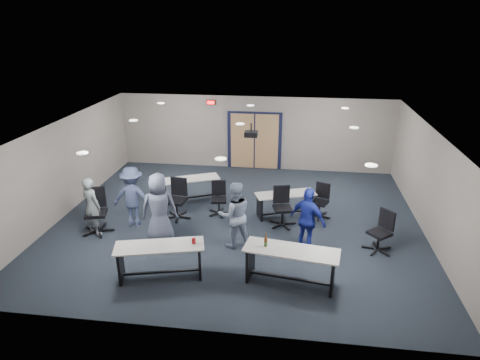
# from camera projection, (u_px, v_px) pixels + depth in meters

# --- Properties ---
(floor) EXTENTS (10.00, 10.00, 0.00)m
(floor) POSITION_uv_depth(u_px,v_px,m) (238.00, 221.00, 12.02)
(floor) COLOR black
(floor) RESTS_ON ground
(back_wall) EXTENTS (10.00, 0.04, 2.70)m
(back_wall) POSITION_uv_depth(u_px,v_px,m) (255.00, 133.00, 15.68)
(back_wall) COLOR gray
(back_wall) RESTS_ON floor
(front_wall) EXTENTS (10.00, 0.04, 2.70)m
(front_wall) POSITION_uv_depth(u_px,v_px,m) (202.00, 268.00, 7.37)
(front_wall) COLOR gray
(front_wall) RESTS_ON floor
(left_wall) EXTENTS (0.04, 9.00, 2.70)m
(left_wall) POSITION_uv_depth(u_px,v_px,m) (64.00, 168.00, 12.15)
(left_wall) COLOR gray
(left_wall) RESTS_ON floor
(right_wall) EXTENTS (0.04, 9.00, 2.70)m
(right_wall) POSITION_uv_depth(u_px,v_px,m) (431.00, 185.00, 10.91)
(right_wall) COLOR gray
(right_wall) RESTS_ON floor
(ceiling) EXTENTS (10.00, 9.00, 0.04)m
(ceiling) POSITION_uv_depth(u_px,v_px,m) (238.00, 127.00, 11.04)
(ceiling) COLOR white
(ceiling) RESTS_ON back_wall
(double_door) EXTENTS (2.00, 0.07, 2.20)m
(double_door) POSITION_uv_depth(u_px,v_px,m) (254.00, 141.00, 15.76)
(double_door) COLOR black
(double_door) RESTS_ON back_wall
(exit_sign) EXTENTS (0.32, 0.07, 0.18)m
(exit_sign) POSITION_uv_depth(u_px,v_px,m) (211.00, 102.00, 15.43)
(exit_sign) COLOR black
(exit_sign) RESTS_ON back_wall
(ceiling_projector) EXTENTS (0.35, 0.32, 0.37)m
(ceiling_projector) POSITION_uv_depth(u_px,v_px,m) (251.00, 134.00, 11.57)
(ceiling_projector) COLOR black
(ceiling_projector) RESTS_ON ceiling
(ceiling_can_lights) EXTENTS (6.24, 5.74, 0.02)m
(ceiling_can_lights) POSITION_uv_depth(u_px,v_px,m) (239.00, 126.00, 11.28)
(ceiling_can_lights) COLOR white
(ceiling_can_lights) RESTS_ON ceiling
(table_front_left) EXTENTS (2.02, 1.10, 0.90)m
(table_front_left) POSITION_uv_depth(u_px,v_px,m) (160.00, 255.00, 9.30)
(table_front_left) COLOR #B8B4AD
(table_front_left) RESTS_ON floor
(table_front_right) EXTENTS (2.08, 0.96, 1.11)m
(table_front_right) POSITION_uv_depth(u_px,v_px,m) (290.00, 260.00, 9.07)
(table_front_right) COLOR #B8B4AD
(table_front_right) RESTS_ON floor
(table_back_left) EXTENTS (1.88, 1.30, 0.73)m
(table_back_left) POSITION_uv_depth(u_px,v_px,m) (190.00, 185.00, 13.18)
(table_back_left) COLOR #B8B4AD
(table_back_left) RESTS_ON floor
(table_back_right) EXTENTS (1.80, 1.12, 0.69)m
(table_back_right) POSITION_uv_depth(u_px,v_px,m) (285.00, 201.00, 12.17)
(table_back_right) COLOR #B8B4AD
(table_back_right) RESTS_ON floor
(chair_back_a) EXTENTS (0.80, 0.80, 1.14)m
(chair_back_a) POSITION_uv_depth(u_px,v_px,m) (176.00, 199.00, 12.01)
(chair_back_a) COLOR black
(chair_back_a) RESTS_ON floor
(chair_back_b) EXTENTS (0.71, 0.71, 0.97)m
(chair_back_b) POSITION_uv_depth(u_px,v_px,m) (219.00, 199.00, 12.27)
(chair_back_b) COLOR black
(chair_back_b) RESTS_ON floor
(chair_back_c) EXTENTS (0.83, 0.83, 1.09)m
(chair_back_c) POSITION_uv_depth(u_px,v_px,m) (283.00, 207.00, 11.58)
(chair_back_c) COLOR black
(chair_back_c) RESTS_ON floor
(chair_back_d) EXTENTS (0.81, 0.81, 0.98)m
(chair_back_d) POSITION_uv_depth(u_px,v_px,m) (320.00, 201.00, 12.10)
(chair_back_d) COLOR black
(chair_back_d) RESTS_ON floor
(chair_loose_left) EXTENTS (0.93, 0.93, 1.20)m
(chair_loose_left) POSITION_uv_depth(u_px,v_px,m) (96.00, 212.00, 11.19)
(chair_loose_left) COLOR black
(chair_loose_left) RESTS_ON floor
(chair_loose_right) EXTENTS (0.93, 0.93, 1.05)m
(chair_loose_right) POSITION_uv_depth(u_px,v_px,m) (380.00, 232.00, 10.33)
(chair_loose_right) COLOR black
(chair_loose_right) RESTS_ON floor
(person_gray) EXTENTS (0.68, 0.59, 1.58)m
(person_gray) POSITION_uv_depth(u_px,v_px,m) (92.00, 206.00, 11.07)
(person_gray) COLOR gray
(person_gray) RESTS_ON floor
(person_plaid) EXTENTS (0.99, 0.75, 1.83)m
(person_plaid) POSITION_uv_depth(u_px,v_px,m) (159.00, 208.00, 10.64)
(person_plaid) COLOR slate
(person_plaid) RESTS_ON floor
(person_lightblue) EXTENTS (1.00, 0.89, 1.70)m
(person_lightblue) POSITION_uv_depth(u_px,v_px,m) (235.00, 215.00, 10.46)
(person_lightblue) COLOR #95A6C5
(person_lightblue) RESTS_ON floor
(person_navy) EXTENTS (1.02, 0.87, 1.64)m
(person_navy) POSITION_uv_depth(u_px,v_px,m) (308.00, 220.00, 10.25)
(person_navy) COLOR #1B2898
(person_navy) RESTS_ON floor
(person_back) EXTENTS (1.13, 0.70, 1.68)m
(person_back) POSITION_uv_depth(u_px,v_px,m) (133.00, 196.00, 11.53)
(person_back) COLOR #3C486D
(person_back) RESTS_ON floor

